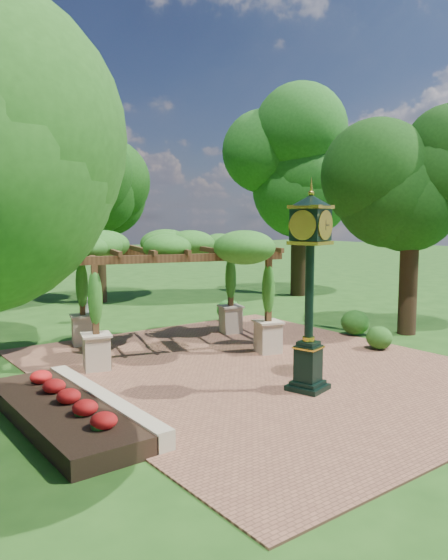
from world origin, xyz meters
TOP-DOWN VIEW (x-y plane):
  - ground at (0.00, 0.00)m, footprint 120.00×120.00m
  - brick_plaza at (0.00, 1.00)m, footprint 10.00×12.00m
  - border_wall at (-4.60, 0.50)m, footprint 0.35×5.00m
  - flower_bed at (-5.50, 0.50)m, footprint 1.50×5.00m
  - pedestal_clock at (-0.30, -1.06)m, footprint 1.09×1.09m
  - pergola at (-0.68, 4.13)m, footprint 6.41×4.95m
  - sundial at (-1.05, 9.69)m, footprint 0.66×0.66m
  - shrub_front at (4.16, 0.36)m, footprint 0.98×0.98m
  - shrub_mid at (5.17, 2.10)m, footprint 1.20×1.20m
  - shrub_back at (3.31, 6.59)m, footprint 0.99×0.99m
  - tree_north at (1.46, 14.04)m, footprint 4.14×4.14m
  - tree_east_far at (10.41, 10.04)m, footprint 4.86×4.86m
  - tree_east_near at (6.82, 1.25)m, footprint 3.59×3.59m

SIDE VIEW (x-z plane):
  - ground at x=0.00m, z-range 0.00..0.00m
  - brick_plaza at x=0.00m, z-range 0.00..0.04m
  - flower_bed at x=-5.50m, z-range 0.00..0.36m
  - border_wall at x=-4.60m, z-range 0.00..0.40m
  - shrub_front at x=4.16m, z-range 0.04..0.73m
  - sundial at x=-1.05m, z-range -0.06..0.87m
  - shrub_back at x=3.31m, z-range 0.04..0.85m
  - shrub_mid at x=5.17m, z-range 0.04..0.87m
  - pedestal_clock at x=-0.30m, z-range 0.44..4.93m
  - pergola at x=-0.68m, z-range 1.14..4.70m
  - tree_north at x=1.46m, z-range 1.35..8.63m
  - tree_east_near at x=6.82m, z-range 1.40..8.96m
  - tree_east_far at x=10.41m, z-range 1.83..11.68m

